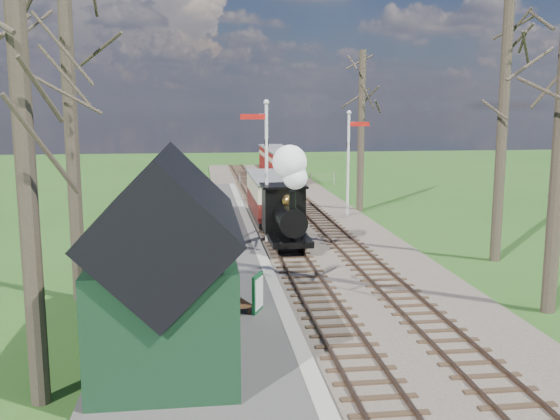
% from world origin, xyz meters
% --- Properties ---
extents(distant_hills, '(114.40, 48.00, 22.02)m').
position_xyz_m(distant_hills, '(1.40, 64.38, -16.21)').
color(distant_hills, '#385B23').
rests_on(distant_hills, ground).
extents(ballast_bed, '(8.00, 60.00, 0.10)m').
position_xyz_m(ballast_bed, '(1.30, 22.00, 0.05)').
color(ballast_bed, brown).
rests_on(ballast_bed, ground).
extents(track_near, '(1.60, 60.00, 0.15)m').
position_xyz_m(track_near, '(0.00, 22.00, 0.10)').
color(track_near, brown).
rests_on(track_near, ground).
extents(track_far, '(1.60, 60.00, 0.15)m').
position_xyz_m(track_far, '(2.60, 22.00, 0.10)').
color(track_far, brown).
rests_on(track_far, ground).
extents(platform, '(5.00, 44.00, 0.20)m').
position_xyz_m(platform, '(-3.50, 14.00, 0.10)').
color(platform, '#474442').
rests_on(platform, ground).
extents(coping_strip, '(0.40, 44.00, 0.21)m').
position_xyz_m(coping_strip, '(-1.20, 14.00, 0.10)').
color(coping_strip, '#B2AD9E').
rests_on(coping_strip, ground).
extents(station_shed, '(3.25, 6.30, 4.78)m').
position_xyz_m(station_shed, '(-4.30, 4.00, 2.27)').
color(station_shed, black).
rests_on(station_shed, platform).
extents(semaphore_near, '(1.22, 0.24, 6.22)m').
position_xyz_m(semaphore_near, '(-0.77, 16.00, 3.62)').
color(semaphore_near, silver).
rests_on(semaphore_near, ground).
extents(semaphore_far, '(1.22, 0.24, 5.72)m').
position_xyz_m(semaphore_far, '(4.37, 22.00, 3.35)').
color(semaphore_far, silver).
rests_on(semaphore_far, ground).
extents(bare_trees, '(15.51, 22.39, 12.00)m').
position_xyz_m(bare_trees, '(1.33, 10.10, 5.21)').
color(bare_trees, '#382D23').
rests_on(bare_trees, ground).
extents(fence_line, '(12.60, 0.08, 1.00)m').
position_xyz_m(fence_line, '(0.30, 36.00, 0.55)').
color(fence_line, slate).
rests_on(fence_line, ground).
extents(locomotive, '(1.71, 4.00, 4.28)m').
position_xyz_m(locomotive, '(-0.01, 14.62, 1.99)').
color(locomotive, black).
rests_on(locomotive, ground).
extents(coach, '(2.00, 6.86, 2.10)m').
position_xyz_m(coach, '(0.00, 20.68, 1.46)').
color(coach, black).
rests_on(coach, ground).
extents(red_carriage_a, '(1.99, 4.92, 2.09)m').
position_xyz_m(red_carriage_a, '(2.60, 36.49, 1.45)').
color(red_carriage_a, black).
rests_on(red_carriage_a, ground).
extents(red_carriage_b, '(1.99, 4.92, 2.09)m').
position_xyz_m(red_carriage_b, '(2.60, 41.99, 1.45)').
color(red_carriage_b, black).
rests_on(red_carriage_b, ground).
extents(sign_board, '(0.37, 0.71, 1.08)m').
position_xyz_m(sign_board, '(-1.97, 6.50, 0.74)').
color(sign_board, '#104C24').
rests_on(sign_board, platform).
extents(bench, '(0.98, 1.65, 0.91)m').
position_xyz_m(bench, '(-2.73, 6.85, 0.62)').
color(bench, '#4F311C').
rests_on(bench, platform).
extents(person, '(0.39, 0.54, 1.38)m').
position_xyz_m(person, '(-2.82, 4.75, 0.89)').
color(person, '#19202E').
rests_on(person, platform).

